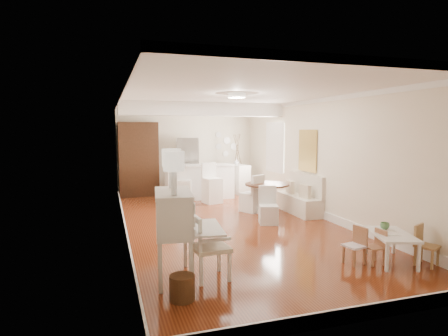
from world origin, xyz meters
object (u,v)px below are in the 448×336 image
breakfast_counter (200,182)px  sideboard (237,179)px  secretary_bureau (174,235)px  fridge (198,166)px  kids_chair_a (374,247)px  wicker_basket (182,288)px  dining_table (267,198)px  gustavian_armchair (210,246)px  kids_table (391,248)px  bar_stool_right (212,183)px  bar_stool_left (184,185)px  slip_chair_near (268,205)px  slip_chair_far (252,193)px  pantry_cabinet (138,159)px  kids_chair_c (427,245)px  kids_chair_b (354,245)px

breakfast_counter → sideboard: bearing=23.5°
secretary_bureau → fridge: bearing=80.6°
sideboard → kids_chair_a: bearing=-102.4°
wicker_basket → kids_chair_a: kids_chair_a is taller
kids_chair_a → dining_table: dining_table is taller
gustavian_armchair → kids_table: gustavian_armchair is taller
secretary_bureau → sideboard: secretary_bureau is taller
dining_table → bar_stool_right: bar_stool_right is taller
bar_stool_left → secretary_bureau: bearing=-82.6°
slip_chair_near → slip_chair_far: slip_chair_far is taller
kids_table → sideboard: bearing=91.2°
slip_chair_near → pantry_cabinet: size_ratio=0.36×
wicker_basket → breakfast_counter: (1.82, 6.50, 0.36)m
dining_table → slip_chair_near: 1.06m
pantry_cabinet → gustavian_armchair: bearing=-86.8°
kids_chair_c → bar_stool_left: 6.63m
kids_chair_b → slip_chair_far: size_ratio=0.62×
secretary_bureau → kids_chair_b: bearing=1.7°
secretary_bureau → slip_chair_far: (2.63, 3.70, -0.15)m
sideboard → slip_chair_near: bearing=-110.8°
kids_table → breakfast_counter: (-1.55, 6.18, 0.29)m
slip_chair_far → bar_stool_right: bearing=-93.0°
secretary_bureau → breakfast_counter: secretary_bureau is taller
wicker_basket → slip_chair_far: bearing=58.9°
fridge → bar_stool_right: bearing=-90.9°
slip_chair_far → sideboard: bearing=-130.7°
breakfast_counter → wicker_basket: bearing=-105.6°
kids_chair_c → kids_table: bearing=118.9°
secretary_bureau → kids_chair_c: (3.76, -0.66, -0.30)m
pantry_cabinet → wicker_basket: bearing=-90.9°
secretary_bureau → gustavian_armchair: secretary_bureau is taller
bar_stool_right → fridge: fridge is taller
kids_chair_a → bar_stool_right: bearing=-168.2°
kids_chair_c → bar_stool_right: size_ratio=0.56×
breakfast_counter → bar_stool_left: 0.63m
dining_table → bar_stool_left: bar_stool_left is taller
kids_table → kids_chair_c: (0.41, -0.30, 0.09)m
slip_chair_near → slip_chair_far: 1.29m
bar_stool_right → breakfast_counter: bearing=89.1°
breakfast_counter → kids_chair_c: bearing=-73.2°
slip_chair_near → sideboard: bearing=96.9°
secretary_bureau → pantry_cabinet: (0.10, 6.90, 0.53)m
gustavian_armchair → slip_chair_far: bearing=-33.2°
sideboard → fridge: bearing=149.1°
gustavian_armchair → slip_chair_near: gustavian_armchair is taller
slip_chair_far → slip_chair_near: bearing=56.4°
dining_table → breakfast_counter: breakfast_counter is taller
kids_chair_c → pantry_cabinet: (-3.66, 7.56, 0.83)m
fridge → pantry_cabinet: bearing=179.1°
secretary_bureau → kids_chair_c: bearing=-3.1°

